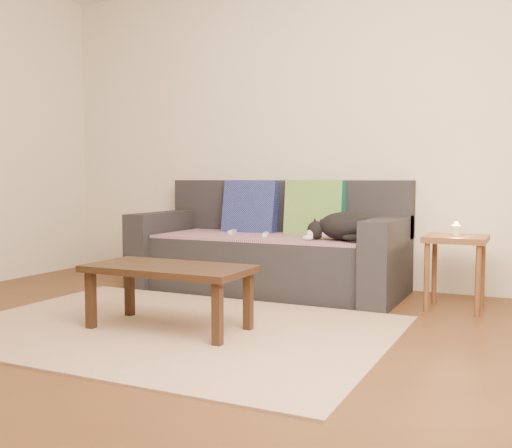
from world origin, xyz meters
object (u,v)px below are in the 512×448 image
cat (343,227)px  wii_remote_b (266,235)px  side_table (456,249)px  sofa (270,251)px  coffee_table (169,274)px  wii_remote_a (232,232)px

cat → wii_remote_b: bearing=-159.4°
cat → side_table: bearing=28.2°
sofa → side_table: sofa is taller
coffee_table → sofa: bearing=90.2°
cat → coffee_table: cat is taller
sofa → wii_remote_a: bearing=-163.7°
coffee_table → cat: bearing=62.3°
sofa → wii_remote_b: sofa is taller
cat → wii_remote_a: size_ratio=3.53×
cat → wii_remote_a: 0.97m
wii_remote_a → coffee_table: size_ratio=0.16×
sofa → side_table: bearing=-5.6°
sofa → side_table: 1.43m
side_table → coffee_table: bearing=-137.3°
side_table → coffee_table: (-1.42, -1.31, -0.08)m
wii_remote_a → wii_remote_b: bearing=-119.5°
side_table → coffee_table: 1.93m
cat → coffee_table: size_ratio=0.55×
sofa → wii_remote_b: 0.23m
wii_remote_b → side_table: (1.38, 0.04, -0.04)m
wii_remote_b → coffee_table: (-0.03, -1.27, -0.12)m
wii_remote_a → wii_remote_b: same height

